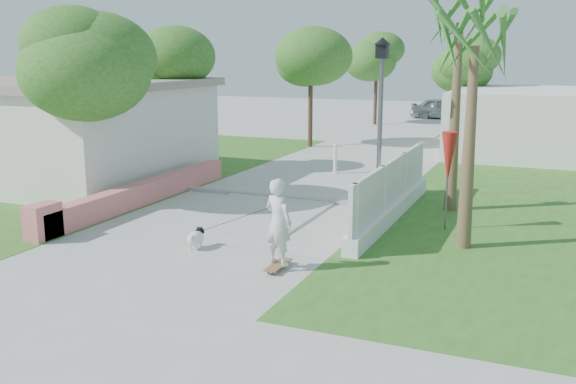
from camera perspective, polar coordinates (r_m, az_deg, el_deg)
The scene contains 22 objects.
ground at distance 13.16m, azimuth -10.93°, elevation -5.93°, with size 90.00×90.00×0.00m, color #B7B7B2.
path_strip at distance 31.41m, azimuth 9.75°, elevation 4.70°, with size 3.20×36.00×0.06m, color #B7B7B2.
curb at distance 18.24m, azimuth -0.46°, elevation -0.44°, with size 6.50×0.25×0.10m, color #999993.
grass_left at distance 23.46m, azimuth -14.36°, elevation 1.91°, with size 8.00×20.00×0.01m, color #36621F.
grass_right at distance 18.78m, azimuth 22.15°, elevation -1.13°, with size 8.00×20.00×0.01m, color #36621F.
pink_wall at distance 17.73m, azimuth -13.50°, elevation -0.29°, with size 0.45×8.20×0.80m.
house_left at distance 22.35m, azimuth -19.74°, elevation 5.31°, with size 8.40×7.40×3.23m.
lattice_fence at distance 16.16m, azimuth 9.25°, elevation -0.47°, with size 0.35×7.00×1.50m.
building_right at distance 28.49m, azimuth 20.77°, elevation 5.90°, with size 6.00×8.00×2.60m, color silver.
street_lamp at distance 16.46m, azimuth 8.19°, elevation 6.44°, with size 0.44×0.44×4.44m.
bollard at distance 21.74m, azimuth 4.21°, elevation 3.02°, with size 0.14×0.14×1.09m.
patio_umbrella at distance 15.20m, azimuth 14.08°, elevation 2.90°, with size 0.36×0.36×2.30m.
tree_left_near at distance 17.63m, azimuth -18.35°, elevation 10.87°, with size 3.60×3.60×5.28m.
tree_left_mid at distance 22.62m, azimuth -10.96°, elevation 10.60°, with size 3.20×3.20×4.85m.
tree_path_left at distance 28.17m, azimuth 2.06°, elevation 11.75°, with size 3.40×3.40×5.23m.
tree_path_right at distance 30.57m, azimuth 15.96°, elevation 10.73°, with size 3.00×3.00×4.79m.
tree_path_far at distance 37.63m, azimuth 7.91°, elevation 11.77°, with size 3.20×3.20×5.17m.
palm_far at distance 17.02m, azimuth 14.99°, elevation 13.28°, with size 1.80×1.80×5.30m.
palm_near at distance 13.64m, azimuth 16.23°, elevation 11.34°, with size 1.80×1.80×4.70m.
skateboarder at distance 12.76m, azimuth -3.92°, elevation -2.60°, with size 2.49×1.20×1.77m.
dog at distance 13.73m, azimuth -8.15°, elevation -4.02°, with size 0.34×0.65×0.44m.
parked_car at distance 41.51m, azimuth 13.57°, elevation 7.22°, with size 1.57×3.91×1.33m, color #999BA0.
Camera 1 is at (7.06, -10.34, 4.05)m, focal length 40.00 mm.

